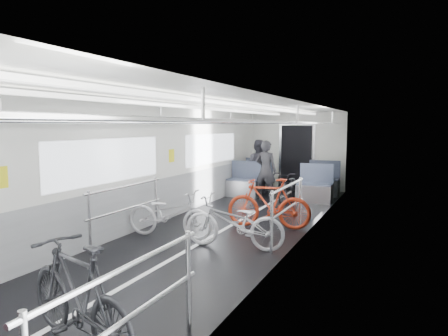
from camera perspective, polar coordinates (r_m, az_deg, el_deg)
The scene contains 8 objects.
car_shell at distance 7.81m, azimuth 0.82°, elevation -0.31°, with size 3.02×14.01×2.41m.
bike_left_far at distance 7.22m, azimuth -7.75°, elevation -6.50°, with size 0.57×1.64×0.86m, color silver.
bike_right_near at distance 3.92m, azimuth -20.08°, elevation -16.70°, with size 0.47×1.68×1.01m, color black.
bike_right_mid at distance 6.52m, azimuth 1.41°, elevation -7.75°, with size 0.58×1.67×0.88m, color silver.
bike_right_far at distance 7.84m, azimuth 6.39°, elevation -5.02°, with size 0.46×1.64×0.99m, color #B42F16.
bike_aisle at distance 10.61m, azimuth 9.35°, elevation -2.63°, with size 0.54×1.54×0.81m, color black.
person_standing at distance 10.75m, azimuth 6.01°, elevation -0.33°, with size 0.59×0.38×1.60m, color black.
person_seated at distance 11.85m, azimuth 4.88°, elevation 0.23°, with size 0.77×0.60×1.58m, color #302E37.
Camera 1 is at (3.14, -5.32, 2.00)m, focal length 32.00 mm.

